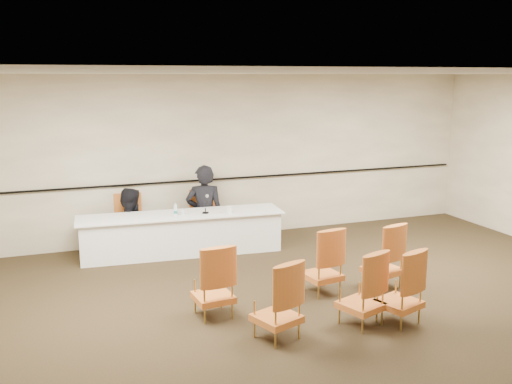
% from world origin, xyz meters
% --- Properties ---
extents(floor, '(10.00, 10.00, 0.00)m').
position_xyz_m(floor, '(0.00, 0.00, 0.00)').
color(floor, black).
rests_on(floor, ground).
extents(ceiling, '(10.00, 10.00, 0.00)m').
position_xyz_m(ceiling, '(0.00, 0.00, 3.00)').
color(ceiling, silver).
rests_on(ceiling, ground).
extents(wall_back, '(10.00, 0.04, 3.00)m').
position_xyz_m(wall_back, '(0.00, 4.00, 1.50)').
color(wall_back, '#B1A48B').
rests_on(wall_back, ground).
extents(wall_rail, '(9.80, 0.04, 0.03)m').
position_xyz_m(wall_rail, '(0.00, 3.96, 1.10)').
color(wall_rail, black).
rests_on(wall_rail, wall_back).
extents(panel_table, '(3.48, 1.06, 0.69)m').
position_xyz_m(panel_table, '(-1.08, 3.20, 0.34)').
color(panel_table, white).
rests_on(panel_table, ground).
extents(panelist_main, '(0.77, 0.62, 1.85)m').
position_xyz_m(panelist_main, '(-0.54, 3.69, 0.50)').
color(panelist_main, black).
rests_on(panelist_main, ground).
extents(panelist_main_chair, '(0.54, 0.54, 0.95)m').
position_xyz_m(panelist_main_chair, '(-0.54, 3.69, 0.47)').
color(panelist_main_chair, '#B55320').
rests_on(panelist_main_chair, ground).
extents(panelist_second, '(0.97, 0.87, 1.62)m').
position_xyz_m(panelist_second, '(-1.87, 3.79, 0.27)').
color(panelist_second, black).
rests_on(panelist_second, ground).
extents(panelist_second_chair, '(0.54, 0.54, 0.95)m').
position_xyz_m(panelist_second_chair, '(-1.87, 3.79, 0.47)').
color(panelist_second_chair, '#B55320').
rests_on(panelist_second_chair, ground).
extents(papers, '(0.30, 0.23, 0.00)m').
position_xyz_m(papers, '(-0.52, 3.05, 0.69)').
color(papers, white).
rests_on(papers, panel_table).
extents(microphone, '(0.19, 0.24, 0.30)m').
position_xyz_m(microphone, '(-0.69, 3.10, 0.84)').
color(microphone, black).
rests_on(microphone, panel_table).
extents(water_bottle, '(0.08, 0.08, 0.21)m').
position_xyz_m(water_bottle, '(-1.19, 3.14, 0.79)').
color(water_bottle, '#16777D').
rests_on(water_bottle, panel_table).
extents(drinking_glass, '(0.08, 0.08, 0.10)m').
position_xyz_m(drinking_glass, '(-1.06, 3.15, 0.74)').
color(drinking_glass, silver).
rests_on(drinking_glass, panel_table).
extents(coffee_cup, '(0.10, 0.10, 0.13)m').
position_xyz_m(coffee_cup, '(-0.31, 2.96, 0.75)').
color(coffee_cup, white).
rests_on(coffee_cup, panel_table).
extents(aud_chair_front_left, '(0.54, 0.54, 0.95)m').
position_xyz_m(aud_chair_front_left, '(-1.30, 0.53, 0.47)').
color(aud_chair_front_left, '#B55320').
rests_on(aud_chair_front_left, ground).
extents(aud_chair_front_mid, '(0.57, 0.57, 0.95)m').
position_xyz_m(aud_chair_front_mid, '(0.33, 0.75, 0.47)').
color(aud_chair_front_mid, '#B55320').
rests_on(aud_chair_front_mid, ground).
extents(aud_chair_front_right, '(0.61, 0.61, 0.95)m').
position_xyz_m(aud_chair_front_right, '(1.24, 0.66, 0.47)').
color(aud_chair_front_right, '#B55320').
rests_on(aud_chair_front_right, ground).
extents(aud_chair_back_left, '(0.64, 0.64, 0.95)m').
position_xyz_m(aud_chair_back_left, '(-0.80, -0.33, 0.47)').
color(aud_chair_back_left, '#B55320').
rests_on(aud_chair_back_left, ground).
extents(aud_chair_back_mid, '(0.64, 0.64, 0.95)m').
position_xyz_m(aud_chair_back_mid, '(0.30, -0.34, 0.47)').
color(aud_chair_back_mid, '#B55320').
rests_on(aud_chair_back_mid, ground).
extents(aud_chair_back_right, '(0.64, 0.64, 0.95)m').
position_xyz_m(aud_chair_back_right, '(0.76, -0.45, 0.47)').
color(aud_chair_back_right, '#B55320').
rests_on(aud_chair_back_right, ground).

